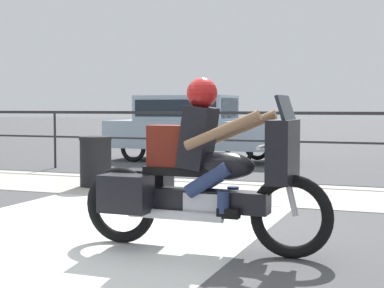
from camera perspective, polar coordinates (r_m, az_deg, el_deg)
ground_plane at (r=6.22m, az=-2.29°, el=-8.97°), size 120.00×120.00×0.00m
sidewalk_band at (r=9.39m, az=5.95°, el=-4.67°), size 44.00×2.40×0.01m
crosswalk_band at (r=6.47m, az=-10.80°, el=-8.50°), size 3.67×6.00×0.01m
fence_railing at (r=11.33m, az=8.72°, el=1.76°), size 36.00×0.05×1.27m
motorcycle at (r=5.54m, az=0.73°, el=-3.06°), size 2.47×0.76×1.63m
parked_car at (r=14.74m, az=0.06°, el=1.95°), size 4.37×1.79×1.64m
trash_bin at (r=10.10m, az=-9.32°, el=-1.68°), size 0.56×0.56×0.86m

